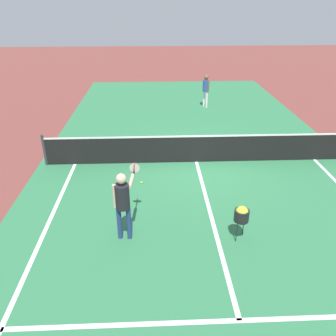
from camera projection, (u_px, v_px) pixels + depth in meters
ground_plane at (196, 162)px, 11.68m from camera, size 60.00×60.00×0.00m
court_surface_inbounds at (196, 162)px, 11.68m from camera, size 10.62×24.40×0.00m
line_sideline_left at (10, 308)px, 6.22m from camera, size 0.10×11.89×0.01m
line_service_near at (240, 320)px, 5.97m from camera, size 8.22×0.10×0.01m
line_center_service at (211, 215)px, 8.82m from camera, size 0.10×6.40×0.01m
net at (197, 149)px, 11.46m from camera, size 10.19×0.09×1.07m
player_near at (123, 199)px, 7.57m from camera, size 0.58×1.20×1.69m
player_far at (206, 88)px, 17.03m from camera, size 0.32×0.38×1.60m
ball_hopper at (242, 214)px, 7.70m from camera, size 0.34×0.34×0.87m
tennis_ball_near_net at (142, 183)px, 10.32m from camera, size 0.07×0.07×0.07m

